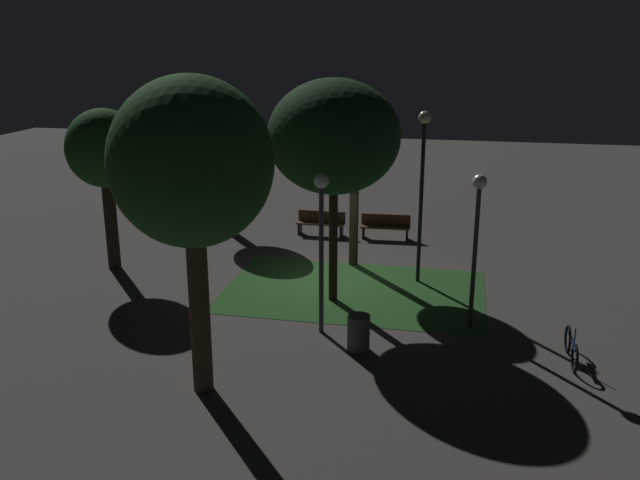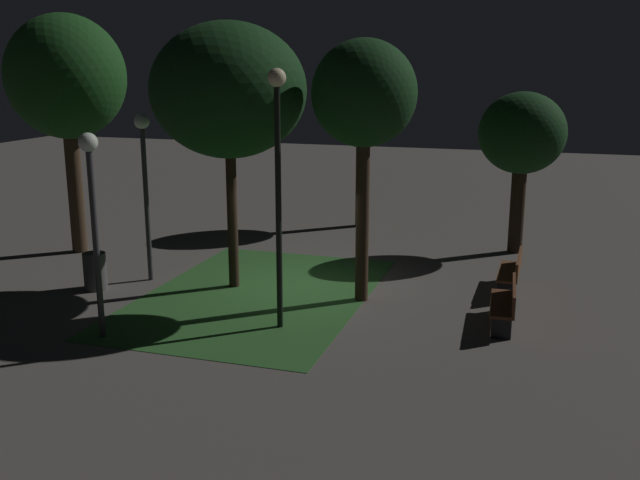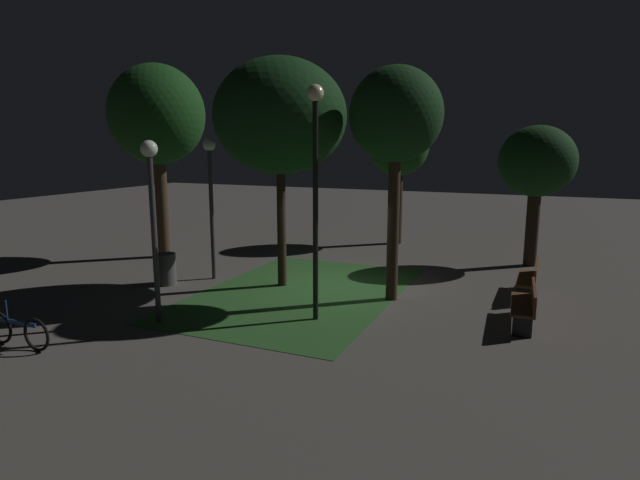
% 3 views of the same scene
% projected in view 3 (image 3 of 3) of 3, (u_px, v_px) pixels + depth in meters
% --- Properties ---
extents(ground_plane, '(60.00, 60.00, 0.00)m').
position_uv_depth(ground_plane, '(342.00, 288.00, 14.35)').
color(ground_plane, '#56514C').
extents(grass_lawn, '(7.52, 4.96, 0.01)m').
position_uv_depth(grass_lawn, '(300.00, 293.00, 13.84)').
color(grass_lawn, '#2D6028').
rests_on(grass_lawn, ground).
extents(bench_front_right, '(1.82, 0.57, 0.88)m').
position_uv_depth(bench_front_right, '(526.00, 304.00, 11.31)').
color(bench_front_right, brown).
rests_on(bench_front_right, ground).
extents(bench_front_left, '(1.81, 0.51, 0.88)m').
position_uv_depth(bench_front_left, '(530.00, 278.00, 13.50)').
color(bench_front_left, brown).
rests_on(bench_front_left, ground).
extents(tree_near_wall, '(2.26, 2.26, 5.75)m').
position_uv_depth(tree_near_wall, '(396.00, 117.00, 12.45)').
color(tree_near_wall, '#38281C').
rests_on(tree_near_wall, ground).
extents(tree_lawn_side, '(2.38, 2.38, 4.49)m').
position_uv_depth(tree_lawn_side, '(537.00, 163.00, 16.37)').
color(tree_lawn_side, '#2D2116').
rests_on(tree_lawn_side, ground).
extents(tree_back_left, '(3.19, 3.19, 6.54)m').
position_uv_depth(tree_back_left, '(157.00, 116.00, 17.43)').
color(tree_back_left, '#423021').
rests_on(tree_back_left, ground).
extents(tree_right_canopy, '(3.55, 3.55, 6.16)m').
position_uv_depth(tree_right_canopy, '(280.00, 117.00, 13.74)').
color(tree_right_canopy, '#2D2116').
rests_on(tree_right_canopy, ground).
extents(tree_back_right, '(2.33, 2.33, 5.09)m').
position_uv_depth(tree_back_right, '(399.00, 147.00, 20.06)').
color(tree_back_right, '#2D2116').
rests_on(tree_back_right, ground).
extents(lamp_post_path_center, '(0.36, 0.36, 5.14)m').
position_uv_depth(lamp_post_path_center, '(315.00, 166.00, 11.13)').
color(lamp_post_path_center, black).
rests_on(lamp_post_path_center, ground).
extents(lamp_post_plaza_west, '(0.36, 0.36, 3.99)m').
position_uv_depth(lamp_post_plaza_west, '(152.00, 199.00, 11.08)').
color(lamp_post_plaza_west, '#333338').
rests_on(lamp_post_plaza_west, ground).
extents(lamp_post_near_wall, '(0.36, 0.36, 4.07)m').
position_uv_depth(lamp_post_near_wall, '(211.00, 183.00, 14.82)').
color(lamp_post_near_wall, '#333338').
rests_on(lamp_post_near_wall, ground).
extents(trash_bin, '(0.54, 0.54, 0.89)m').
position_uv_depth(trash_bin, '(166.00, 269.00, 14.60)').
color(trash_bin, '#4C4C4C').
rests_on(trash_bin, ground).
extents(bicycle, '(0.08, 1.67, 0.93)m').
position_uv_depth(bicycle, '(18.00, 331.00, 10.07)').
color(bicycle, black).
rests_on(bicycle, ground).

